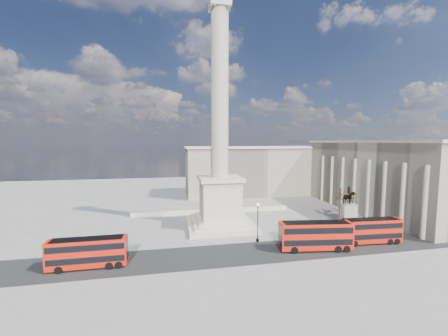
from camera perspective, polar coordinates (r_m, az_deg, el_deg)
name	(u,v)px	position (r m, az deg, el deg)	size (l,w,h in m)	color
ground	(224,234)	(56.02, 0.09, -13.52)	(180.00, 180.00, 0.00)	gray
asphalt_road	(265,252)	(48.23, 8.61, -16.79)	(120.00, 9.00, 0.01)	#252525
nelsons_column	(220,167)	(58.13, -0.87, 0.23)	(14.00, 14.00, 49.85)	beige
balustrade_wall	(212,211)	(70.98, -2.45, -8.96)	(40.00, 0.60, 1.10)	beige
building_east	(385,176)	(83.52, 30.45, -1.41)	(19.00, 46.00, 18.60)	#BCB69A
building_northeast	(258,170)	(97.33, 7.09, -0.42)	(51.00, 17.00, 16.60)	#BCB69A
red_bus_a	(89,252)	(45.82, -26.32, -15.45)	(10.82, 2.65, 4.38)	red
red_bus_b	(316,235)	(49.84, 18.55, -13.14)	(12.27, 4.32, 4.87)	red
red_bus_c	(370,231)	(56.88, 28.15, -11.39)	(11.23, 3.20, 4.50)	red
victorian_lamp	(258,219)	(50.97, 7.03, -10.51)	(0.62, 0.62, 7.18)	black
equestrian_statue	(348,211)	(67.45, 24.35, -8.12)	(4.06, 3.05, 8.44)	beige
bare_tree_near	(340,194)	(65.35, 23.01, -5.03)	(1.98, 1.98, 8.64)	#332319
bare_tree_mid	(353,198)	(72.08, 25.27, -5.65)	(1.67, 1.67, 6.32)	#332319
bare_tree_far	(371,194)	(78.20, 28.20, -4.71)	(1.65, 1.65, 6.72)	#332319
pedestrian_walking	(299,231)	(56.72, 15.23, -12.51)	(0.66, 0.43, 1.80)	#232926
pedestrian_standing	(356,232)	(59.84, 25.74, -11.90)	(0.89, 0.69, 1.82)	#232926
pedestrian_crossing	(297,224)	(61.01, 15.00, -11.16)	(1.13, 0.47, 1.93)	#232926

